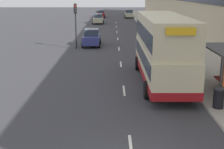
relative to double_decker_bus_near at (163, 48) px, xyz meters
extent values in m
cube|color=#A39E93|center=(4.03, 27.71, -2.21)|extent=(5.00, 93.00, 0.14)
cube|color=silver|center=(-2.47, -8.70, -2.28)|extent=(0.12, 2.00, 0.01)
cube|color=silver|center=(-2.47, -1.71, -2.28)|extent=(0.12, 2.00, 0.01)
cube|color=silver|center=(-2.47, 5.29, -2.28)|extent=(0.12, 2.00, 0.01)
cube|color=silver|center=(-2.47, 12.28, -2.28)|extent=(0.12, 2.00, 0.01)
cube|color=silver|center=(-2.47, 19.28, -2.28)|extent=(0.12, 2.00, 0.01)
cube|color=silver|center=(-2.47, 26.27, -2.28)|extent=(0.12, 2.00, 0.01)
cube|color=silver|center=(-2.47, 33.27, -2.28)|extent=(0.12, 2.00, 0.01)
cube|color=silver|center=(-2.47, 40.26, -2.28)|extent=(0.12, 2.00, 0.01)
cube|color=#4C4C51|center=(3.13, -2.04, 0.30)|extent=(1.60, 4.20, 0.08)
cylinder|color=#4C4C51|center=(2.43, -4.04, -0.94)|extent=(0.10, 0.10, 2.40)
cylinder|color=#4C4C51|center=(2.43, -0.04, -0.94)|extent=(0.10, 0.10, 2.40)
cylinder|color=#4C4C51|center=(3.83, -0.04, -0.94)|extent=(0.10, 0.10, 2.40)
cube|color=beige|center=(0.00, 0.00, -0.86)|extent=(2.55, 10.07, 1.85)
cube|color=beige|center=(0.00, 0.00, 1.04)|extent=(2.50, 9.77, 1.95)
cube|color=maroon|center=(0.00, 0.00, -1.56)|extent=(2.58, 10.12, 0.45)
cube|color=#2D3847|center=(0.00, 0.00, -0.49)|extent=(2.58, 9.46, 0.81)
cube|color=#2D3847|center=(0.00, 0.00, 0.94)|extent=(2.55, 9.46, 0.94)
cube|color=yellow|center=(0.00, -5.01, 1.67)|extent=(1.40, 0.08, 0.36)
cylinder|color=black|center=(-1.27, 3.42, -1.78)|extent=(0.30, 1.00, 1.00)
cylinder|color=black|center=(1.28, 3.42, -1.78)|extent=(0.30, 1.00, 1.00)
cylinder|color=black|center=(-1.27, -3.12, -1.78)|extent=(0.30, 1.00, 1.00)
cylinder|color=black|center=(1.28, -3.12, -1.78)|extent=(0.30, 1.00, 1.00)
cube|color=maroon|center=(-5.75, 51.97, -1.60)|extent=(1.79, 4.53, 0.76)
cube|color=#2D3847|center=(-5.75, 52.20, -0.91)|extent=(1.57, 2.17, 0.62)
cylinder|color=black|center=(-4.86, 50.57, -1.98)|extent=(0.20, 0.60, 0.60)
cylinder|color=black|center=(-6.65, 50.57, -1.98)|extent=(0.20, 0.60, 0.60)
cylinder|color=black|center=(-4.86, 53.37, -1.98)|extent=(0.20, 0.60, 0.60)
cylinder|color=black|center=(-6.65, 53.37, -1.98)|extent=(0.20, 0.60, 0.60)
cube|color=#B7B799|center=(-5.73, 38.45, -1.58)|extent=(1.74, 4.57, 0.81)
cube|color=#2D3847|center=(-5.73, 38.68, -0.85)|extent=(1.53, 2.19, 0.66)
cylinder|color=black|center=(-4.86, 37.04, -1.98)|extent=(0.20, 0.60, 0.60)
cylinder|color=black|center=(-6.60, 37.04, -1.98)|extent=(0.20, 0.60, 0.60)
cylinder|color=black|center=(-4.86, 39.87, -1.98)|extent=(0.20, 0.60, 0.60)
cylinder|color=black|center=(-6.60, 39.87, -1.98)|extent=(0.20, 0.60, 0.60)
cube|color=#B7B799|center=(0.59, 51.04, -1.56)|extent=(1.74, 3.83, 0.85)
cube|color=#2D3847|center=(0.59, 50.85, -0.79)|extent=(1.53, 1.84, 0.69)
cylinder|color=black|center=(-0.28, 52.23, -1.98)|extent=(0.20, 0.60, 0.60)
cylinder|color=black|center=(1.45, 52.23, -1.98)|extent=(0.20, 0.60, 0.60)
cylinder|color=black|center=(-0.28, 49.85, -1.98)|extent=(0.20, 0.60, 0.60)
cylinder|color=black|center=(1.45, 49.85, -1.98)|extent=(0.20, 0.60, 0.60)
cube|color=navy|center=(-5.41, 14.17, -1.57)|extent=(1.74, 4.00, 0.84)
cube|color=#2D3847|center=(-5.41, 14.37, -0.81)|extent=(1.53, 1.92, 0.68)
cylinder|color=black|center=(-4.54, 12.93, -1.98)|extent=(0.20, 0.60, 0.60)
cylinder|color=black|center=(-6.27, 12.93, -1.98)|extent=(0.20, 0.60, 0.60)
cylinder|color=black|center=(-4.54, 15.41, -1.98)|extent=(0.20, 0.60, 0.60)
cylinder|color=black|center=(-6.27, 15.41, -1.98)|extent=(0.20, 0.60, 0.60)
cylinder|color=#23232D|center=(2.67, 2.85, -1.70)|extent=(0.30, 0.30, 0.88)
cylinder|color=#26262D|center=(2.67, 2.85, -0.89)|extent=(0.37, 0.37, 0.74)
sphere|color=tan|center=(2.67, 2.85, -0.41)|extent=(0.24, 0.24, 0.24)
cylinder|color=black|center=(2.08, -4.92, -1.67)|extent=(0.52, 0.52, 0.95)
cylinder|color=#2D2D33|center=(2.08, -4.92, -1.14)|extent=(0.55, 0.55, 0.10)
cylinder|color=black|center=(-6.88, 12.39, 0.02)|extent=(0.14, 0.14, 4.61)
cube|color=black|center=(-6.88, 12.34, 1.77)|extent=(0.30, 0.24, 0.90)
sphere|color=red|center=(-6.88, 12.22, 2.04)|extent=(0.16, 0.16, 0.16)
sphere|color=#2D2D2D|center=(-6.88, 12.22, 1.77)|extent=(0.16, 0.16, 0.16)
sphere|color=#2D2D2D|center=(-6.88, 12.22, 1.50)|extent=(0.16, 0.16, 0.16)
camera|label=1|loc=(-3.19, -19.47, 3.46)|focal=50.00mm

